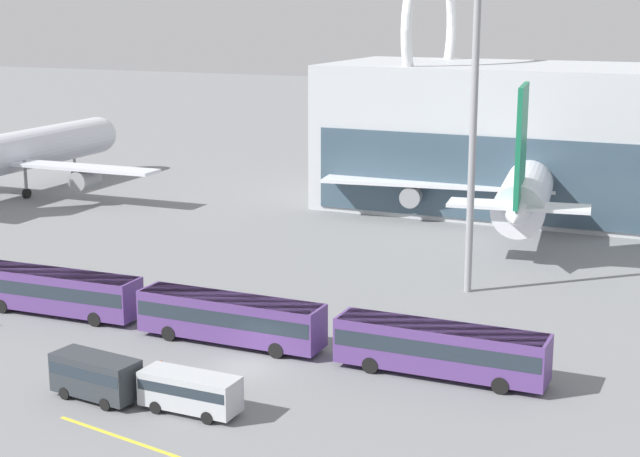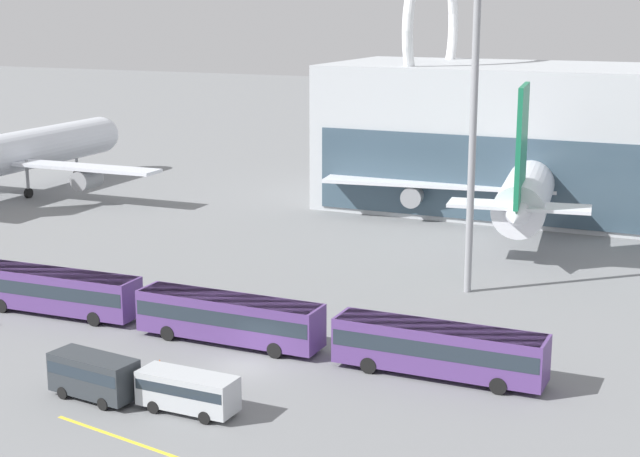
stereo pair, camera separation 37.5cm
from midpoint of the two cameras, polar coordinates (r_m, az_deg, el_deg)
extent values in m
plane|color=slate|center=(59.52, -4.49, -8.06)|extent=(440.00, 440.00, 0.00)
torus|color=white|center=(107.22, 6.34, 11.48)|extent=(1.10, 16.97, 16.97)
cylinder|color=silver|center=(117.24, -17.44, 4.27)|extent=(5.35, 32.85, 4.58)
sphere|color=silver|center=(130.08, -12.83, 5.34)|extent=(4.49, 4.49, 4.49)
cube|color=silver|center=(115.85, -18.04, 3.72)|extent=(39.31, 4.07, 0.35)
cylinder|color=gray|center=(109.30, -13.59, 2.77)|extent=(2.22, 3.26, 2.14)
cylinder|color=gray|center=(126.09, -14.19, 3.96)|extent=(0.36, 0.36, 3.77)
cylinder|color=black|center=(126.39, -14.14, 3.12)|extent=(0.48, 1.11, 1.10)
cylinder|color=gray|center=(114.20, -16.85, 2.89)|extent=(0.36, 0.36, 3.77)
cylinder|color=black|center=(114.52, -16.79, 1.97)|extent=(0.48, 1.11, 1.10)
cylinder|color=silver|center=(99.33, 12.15, 2.97)|extent=(9.48, 36.39, 4.46)
sphere|color=silver|center=(117.15, 12.76, 4.43)|extent=(4.37, 4.37, 4.37)
cone|color=silver|center=(81.62, 11.28, 0.88)|extent=(5.30, 8.45, 4.23)
cube|color=silver|center=(97.30, 12.04, 2.31)|extent=(41.49, 9.56, 0.35)
cylinder|color=gray|center=(98.93, 5.30, 1.95)|extent=(2.55, 3.78, 2.07)
cube|color=#19724C|center=(81.54, 11.50, 4.80)|extent=(1.35, 6.79, 9.71)
cube|color=silver|center=(82.40, 11.35, 1.30)|extent=(11.92, 4.79, 0.28)
cylinder|color=gray|center=(111.63, 12.53, 2.87)|extent=(0.36, 0.36, 3.58)
cylinder|color=black|center=(111.95, 12.48, 1.97)|extent=(0.60, 1.15, 1.10)
cylinder|color=gray|center=(97.79, 10.31, 1.57)|extent=(0.36, 0.36, 3.58)
cylinder|color=black|center=(98.16, 10.27, 0.55)|extent=(0.60, 1.15, 1.10)
cylinder|color=gray|center=(97.44, 13.70, 1.37)|extent=(0.36, 0.36, 3.58)
cylinder|color=black|center=(97.81, 13.64, 0.34)|extent=(0.60, 1.15, 1.10)
cube|color=#56387A|center=(70.96, -15.20, -3.52)|extent=(12.61, 2.94, 2.71)
cube|color=#232D38|center=(70.89, -15.22, -3.31)|extent=(12.36, 2.96, 0.95)
cube|color=silver|center=(70.61, -15.26, -2.52)|extent=(12.23, 2.85, 0.12)
cylinder|color=black|center=(70.02, -12.02, -4.62)|extent=(1.01, 0.33, 1.00)
cylinder|color=black|center=(68.18, -13.12, -5.16)|extent=(1.01, 0.33, 1.00)
cylinder|color=black|center=(74.53, -16.99, -3.84)|extent=(1.01, 0.33, 1.00)
cylinder|color=black|center=(72.80, -18.15, -4.31)|extent=(1.01, 0.33, 1.00)
cube|color=#56387A|center=(63.07, -5.42, -5.19)|extent=(12.55, 2.64, 2.71)
cube|color=#232D38|center=(62.99, -5.42, -4.95)|extent=(12.30, 2.67, 0.95)
cube|color=silver|center=(62.68, -5.44, -4.06)|extent=(12.17, 2.56, 0.12)
cylinder|color=black|center=(62.73, -1.75, -6.42)|extent=(1.00, 0.31, 1.00)
cylinder|color=black|center=(60.74, -2.73, -7.09)|extent=(1.00, 0.31, 1.00)
cylinder|color=black|center=(66.33, -7.83, -5.45)|extent=(1.00, 0.31, 1.00)
cylinder|color=black|center=(64.45, -8.94, -6.04)|extent=(1.00, 0.31, 1.00)
cube|color=#56387A|center=(57.81, 6.83, -6.94)|extent=(12.54, 2.57, 2.71)
cube|color=#232D38|center=(57.72, 6.84, -6.68)|extent=(12.29, 2.60, 0.95)
cube|color=silver|center=(57.38, 6.86, -5.72)|extent=(12.16, 2.50, 0.12)
cylinder|color=black|center=(58.39, 10.82, -8.16)|extent=(1.00, 0.30, 1.00)
cylinder|color=black|center=(56.25, 10.26, -8.98)|extent=(1.00, 0.30, 1.00)
cylinder|color=black|center=(60.44, 3.59, -7.21)|extent=(1.00, 0.30, 1.00)
cylinder|color=black|center=(58.37, 2.77, -7.95)|extent=(1.00, 0.30, 1.00)
cube|color=#B2B7BC|center=(53.20, -7.77, -9.34)|extent=(5.54, 2.03, 1.88)
cube|color=#232D38|center=(53.09, -7.78, -9.04)|extent=(5.38, 2.04, 0.56)
cylinder|color=black|center=(53.69, -9.72, -10.22)|extent=(0.70, 0.23, 0.70)
cylinder|color=black|center=(55.05, -8.65, -9.58)|extent=(0.70, 0.23, 0.70)
cylinder|color=black|center=(52.06, -6.78, -10.88)|extent=(0.70, 0.23, 0.70)
cylinder|color=black|center=(53.45, -5.75, -10.20)|extent=(0.70, 0.23, 0.70)
cube|color=#2D3338|center=(55.79, -13.11, -8.32)|extent=(5.35, 2.57, 2.18)
cube|color=#232D38|center=(55.66, -13.13, -7.99)|extent=(5.20, 2.57, 0.65)
cylinder|color=black|center=(55.82, -11.27, -9.36)|extent=(0.72, 0.30, 0.70)
cylinder|color=black|center=(54.59, -12.58, -9.95)|extent=(0.72, 0.30, 0.70)
cylinder|color=black|center=(57.75, -13.50, -8.70)|extent=(0.72, 0.30, 0.70)
cylinder|color=black|center=(56.56, -14.81, -9.25)|extent=(0.72, 0.30, 0.70)
cylinder|color=gray|center=(72.51, 8.80, 7.04)|extent=(0.54, 0.54, 28.03)
cube|color=yellow|center=(51.11, -11.36, -11.96)|extent=(9.58, 2.03, 0.01)
cube|color=black|center=(59.82, -9.38, -8.08)|extent=(0.56, 0.56, 0.02)
cone|color=#EA5914|center=(59.71, -9.39, -7.80)|extent=(0.42, 0.42, 0.61)
camera|label=1|loc=(0.19, -90.14, -0.03)|focal=55.00mm
camera|label=2|loc=(0.19, 89.86, 0.03)|focal=55.00mm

